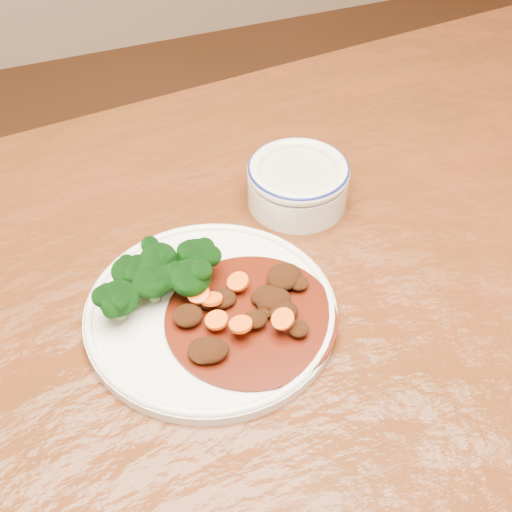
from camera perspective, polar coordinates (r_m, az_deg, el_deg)
name	(u,v)px	position (r m, az deg, el deg)	size (l,w,h in m)	color
dining_table	(267,372)	(0.79, 0.87, -9.23)	(1.58, 1.05, 0.75)	#54200E
dinner_plate	(211,312)	(0.73, -3.64, -4.47)	(0.26, 0.26, 0.02)	white
broccoli_florets	(160,274)	(0.73, -7.66, -1.47)	(0.13, 0.08, 0.05)	#6D9F52
mince_stew	(251,311)	(0.72, -0.37, -4.42)	(0.17, 0.17, 0.03)	#451107
dip_bowl	(298,182)	(0.85, 3.37, 5.95)	(0.12, 0.12, 0.05)	silver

